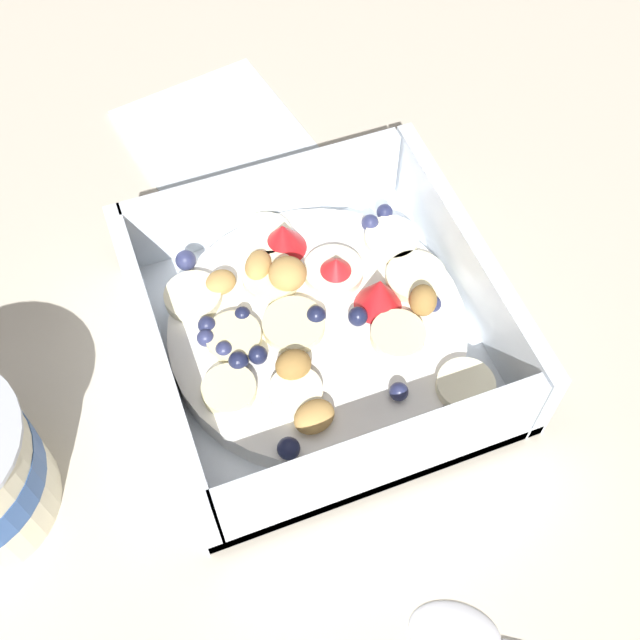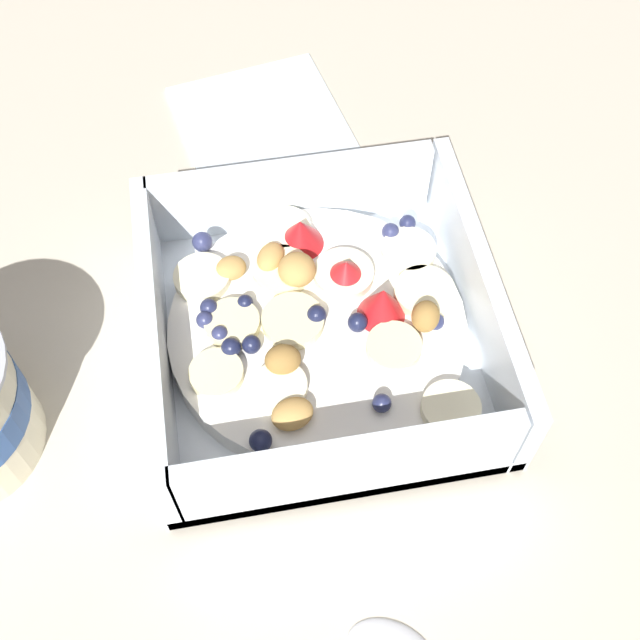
# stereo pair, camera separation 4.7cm
# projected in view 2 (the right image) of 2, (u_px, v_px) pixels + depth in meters

# --- Properties ---
(ground_plane) EXTENTS (2.40, 2.40, 0.00)m
(ground_plane) POSITION_uv_depth(u_px,v_px,m) (312.00, 322.00, 0.51)
(ground_plane) COLOR beige
(fruit_bowl) EXTENTS (0.20, 0.20, 0.06)m
(fruit_bowl) POSITION_uv_depth(u_px,v_px,m) (320.00, 326.00, 0.48)
(fruit_bowl) COLOR white
(fruit_bowl) RESTS_ON ground
(folded_napkin) EXTENTS (0.14, 0.14, 0.01)m
(folded_napkin) POSITION_uv_depth(u_px,v_px,m) (261.00, 120.00, 0.61)
(folded_napkin) COLOR silver
(folded_napkin) RESTS_ON ground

